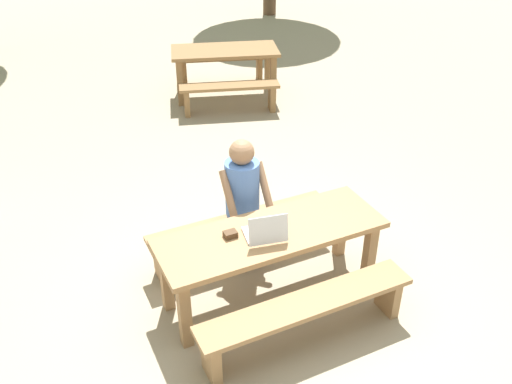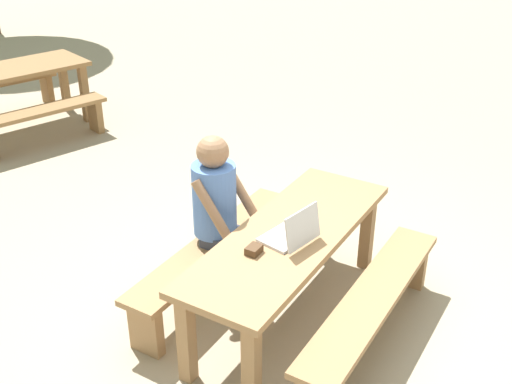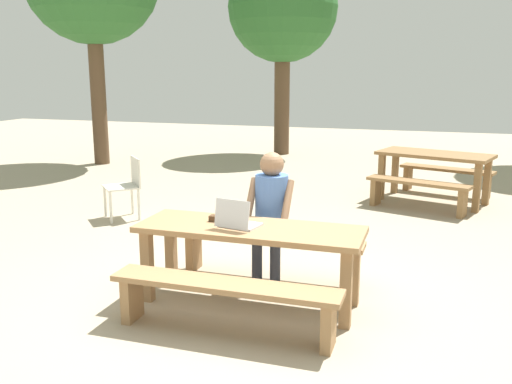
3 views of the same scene
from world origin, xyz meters
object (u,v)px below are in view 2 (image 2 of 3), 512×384
(picnic_table_front, at_px, (289,246))
(laptop, at_px, (292,233))
(picnic_table_mid, at_px, (15,78))
(small_pouch, at_px, (254,250))
(person_seated, at_px, (218,205))

(picnic_table_front, bearing_deg, laptop, -143.38)
(laptop, xyz_separation_m, picnic_table_mid, (1.58, 4.58, -0.12))
(small_pouch, relative_size, picnic_table_mid, 0.06)
(picnic_table_front, xyz_separation_m, person_seated, (0.01, 0.59, 0.15))
(person_seated, height_order, picnic_table_mid, person_seated)
(laptop, relative_size, small_pouch, 3.45)
(person_seated, bearing_deg, picnic_table_mid, 69.45)
(laptop, height_order, person_seated, person_seated)
(small_pouch, relative_size, person_seated, 0.09)
(laptop, distance_m, small_pouch, 0.29)
(picnic_table_front, distance_m, person_seated, 0.61)
(picnic_table_front, distance_m, small_pouch, 0.38)
(laptop, distance_m, picnic_table_mid, 4.85)
(picnic_table_front, distance_m, laptop, 0.21)
(picnic_table_front, height_order, small_pouch, small_pouch)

